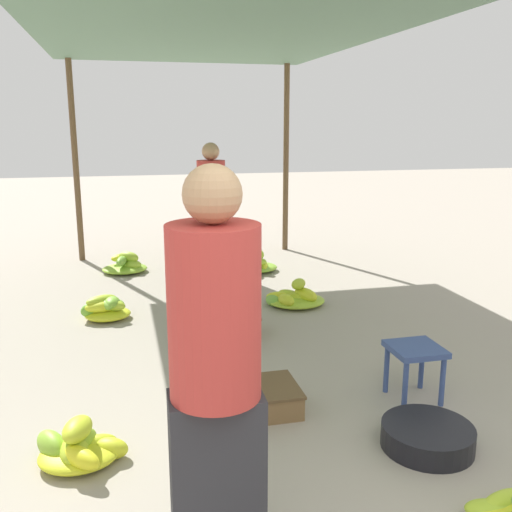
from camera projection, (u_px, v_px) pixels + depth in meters
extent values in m
cylinder|color=brown|center=(76.00, 163.00, 7.61)|extent=(0.08, 0.08, 2.67)
cylinder|color=brown|center=(286.00, 160.00, 8.28)|extent=(0.08, 0.08, 2.67)
cube|color=#567A60|center=(228.00, 16.00, 4.55)|extent=(3.33, 6.91, 0.04)
cube|color=#2D2D33|center=(217.00, 483.00, 2.36)|extent=(0.39, 0.22, 0.79)
cylinder|color=#BF3833|center=(214.00, 313.00, 2.19)|extent=(0.37, 0.37, 0.69)
sphere|color=tan|center=(212.00, 194.00, 2.09)|extent=(0.22, 0.22, 0.22)
cube|color=#384C84|center=(416.00, 349.00, 3.85)|extent=(0.34, 0.34, 0.04)
cylinder|color=#384C84|center=(405.00, 386.00, 3.73)|extent=(0.04, 0.04, 0.34)
cylinder|color=#384C84|center=(442.00, 382.00, 3.79)|extent=(0.04, 0.04, 0.34)
cylinder|color=#384C84|center=(386.00, 369.00, 3.99)|extent=(0.04, 0.04, 0.34)
cylinder|color=#384C84|center=(422.00, 365.00, 4.05)|extent=(0.04, 0.04, 0.34)
cylinder|color=black|center=(427.00, 437.00, 3.32)|extent=(0.54, 0.54, 0.14)
ellipsoid|color=#C2D229|center=(77.00, 429.00, 3.15)|extent=(0.21, 0.28, 0.11)
ellipsoid|color=yellow|center=(81.00, 457.00, 3.04)|extent=(0.26, 0.27, 0.11)
ellipsoid|color=#97C131|center=(82.00, 443.00, 3.20)|extent=(0.22, 0.25, 0.14)
ellipsoid|color=#C7D429|center=(96.00, 445.00, 3.25)|extent=(0.26, 0.17, 0.12)
ellipsoid|color=#AFCA2D|center=(74.00, 448.00, 3.16)|extent=(0.18, 0.29, 0.14)
ellipsoid|color=yellow|center=(110.00, 448.00, 3.22)|extent=(0.24, 0.20, 0.12)
ellipsoid|color=#8ABC33|center=(52.00, 445.00, 3.20)|extent=(0.25, 0.30, 0.15)
ellipsoid|color=yellow|center=(79.00, 454.00, 3.18)|extent=(0.45, 0.39, 0.10)
ellipsoid|color=#9EC330|center=(128.00, 257.00, 7.24)|extent=(0.32, 0.28, 0.15)
ellipsoid|color=#99C231|center=(133.00, 265.00, 7.19)|extent=(0.24, 0.19, 0.11)
ellipsoid|color=#76B437|center=(121.00, 261.00, 7.09)|extent=(0.18, 0.30, 0.12)
ellipsoid|color=yellow|center=(121.00, 258.00, 7.30)|extent=(0.31, 0.26, 0.10)
ellipsoid|color=#8EBD33|center=(125.00, 269.00, 7.24)|extent=(0.56, 0.49, 0.10)
ellipsoid|color=#7DB636|center=(112.00, 302.00, 5.48)|extent=(0.17, 0.24, 0.10)
ellipsoid|color=#73B237|center=(92.00, 309.00, 5.47)|extent=(0.26, 0.21, 0.15)
ellipsoid|color=#88BB34|center=(117.00, 308.00, 5.63)|extent=(0.20, 0.29, 0.15)
ellipsoid|color=#7FB735|center=(106.00, 304.00, 5.47)|extent=(0.19, 0.29, 0.10)
ellipsoid|color=#CED727|center=(102.00, 307.00, 5.45)|extent=(0.35, 0.19, 0.11)
ellipsoid|color=#ABC92E|center=(111.00, 305.00, 5.48)|extent=(0.33, 0.26, 0.11)
ellipsoid|color=#ADC92D|center=(101.00, 300.00, 5.49)|extent=(0.34, 0.27, 0.09)
ellipsoid|color=#CDD627|center=(108.00, 314.00, 5.51)|extent=(0.44, 0.38, 0.10)
ellipsoid|color=#A8C82E|center=(492.00, 510.00, 2.71)|extent=(0.29, 0.21, 0.09)
ellipsoid|color=#ADCA2D|center=(506.00, 503.00, 2.76)|extent=(0.32, 0.17, 0.12)
ellipsoid|color=#CBD628|center=(264.00, 267.00, 7.25)|extent=(0.16, 0.29, 0.14)
ellipsoid|color=#97C131|center=(243.00, 266.00, 7.19)|extent=(0.26, 0.25, 0.10)
ellipsoid|color=#9CC330|center=(256.00, 254.00, 7.26)|extent=(0.23, 0.32, 0.15)
ellipsoid|color=#B4CC2C|center=(250.00, 264.00, 7.32)|extent=(0.26, 0.29, 0.14)
ellipsoid|color=#7CB636|center=(257.00, 257.00, 7.27)|extent=(0.17, 0.23, 0.15)
ellipsoid|color=#C3D229|center=(254.00, 271.00, 7.08)|extent=(0.16, 0.30, 0.11)
ellipsoid|color=#9DC330|center=(257.00, 262.00, 7.18)|extent=(0.27, 0.20, 0.10)
ellipsoid|color=#88BB34|center=(256.00, 267.00, 7.30)|extent=(0.54, 0.47, 0.10)
ellipsoid|color=yellow|center=(279.00, 297.00, 5.98)|extent=(0.31, 0.22, 0.11)
ellipsoid|color=#BDD02A|center=(299.00, 297.00, 5.91)|extent=(0.33, 0.24, 0.09)
ellipsoid|color=#C5D329|center=(286.00, 300.00, 5.76)|extent=(0.20, 0.25, 0.12)
ellipsoid|color=#CDD627|center=(306.00, 295.00, 5.90)|extent=(0.25, 0.36, 0.13)
ellipsoid|color=#B5CD2C|center=(298.00, 284.00, 5.91)|extent=(0.24, 0.26, 0.11)
ellipsoid|color=#B6CD2C|center=(289.00, 295.00, 6.00)|extent=(0.28, 0.31, 0.10)
ellipsoid|color=#73B238|center=(273.00, 300.00, 5.92)|extent=(0.14, 0.25, 0.11)
ellipsoid|color=#9EC330|center=(297.00, 301.00, 5.93)|extent=(0.59, 0.52, 0.10)
cube|color=brown|center=(266.00, 399.00, 3.76)|extent=(0.41, 0.41, 0.15)
cube|color=brown|center=(266.00, 387.00, 3.74)|extent=(0.43, 0.43, 0.02)
cube|color=olive|center=(232.00, 325.00, 5.09)|extent=(0.42, 0.42, 0.19)
cube|color=brown|center=(232.00, 314.00, 5.07)|extent=(0.44, 0.44, 0.02)
cube|color=#384766|center=(212.00, 244.00, 7.13)|extent=(0.38, 0.24, 0.76)
cylinder|color=#BF3833|center=(211.00, 188.00, 6.96)|extent=(0.38, 0.38, 0.66)
sphere|color=tan|center=(211.00, 151.00, 6.87)|extent=(0.21, 0.21, 0.21)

